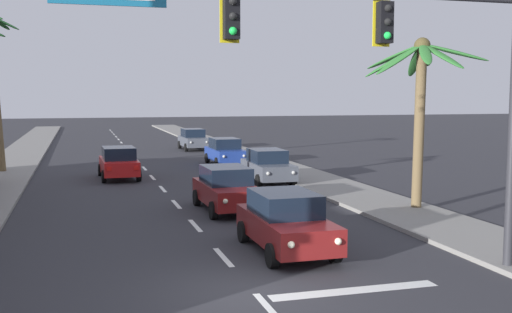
{
  "coord_description": "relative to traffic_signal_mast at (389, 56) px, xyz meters",
  "views": [
    {
      "loc": [
        -3.64,
        -12.83,
        4.38
      ],
      "look_at": [
        2.37,
        8.0,
        2.2
      ],
      "focal_mm": 42.86,
      "sensor_mm": 36.0,
      "label": 1
    }
  ],
  "objects": [
    {
      "name": "lane_markings",
      "position": [
        -2.7,
        19.09,
        -5.26
      ],
      "size": [
        4.28,
        85.96,
        0.01
      ],
      "color": "silver",
      "rests_on": "ground"
    },
    {
      "name": "sedan_third_in_queue",
      "position": [
        -1.51,
        9.73,
        -4.41
      ],
      "size": [
        2.03,
        4.48,
        1.68
      ],
      "color": "maroon",
      "rests_on": "ground"
    },
    {
      "name": "sedan_parked_mid_kerb",
      "position": [
        1.95,
        24.7,
        -4.41
      ],
      "size": [
        1.99,
        4.47,
        1.68
      ],
      "color": "navy",
      "rests_on": "ground"
    },
    {
      "name": "sedan_parked_nearest_kerb",
      "position": [
        1.95,
        35.96,
        -4.41
      ],
      "size": [
        2.02,
        4.48,
        1.68
      ],
      "color": "#4C515B",
      "rests_on": "ground"
    },
    {
      "name": "palm_right_second",
      "position": [
        5.52,
        7.75,
        -0.47
      ],
      "size": [
        4.58,
        4.42,
        6.52
      ],
      "color": "brown",
      "rests_on": "ground"
    },
    {
      "name": "sedan_lead_at_stop_bar",
      "position": [
        -1.33,
        3.32,
        -4.41
      ],
      "size": [
        1.96,
        4.45,
        1.68
      ],
      "color": "maroon",
      "rests_on": "ground"
    },
    {
      "name": "sedan_oncoming_far",
      "position": [
        -4.89,
        20.02,
        -4.41
      ],
      "size": [
        2.05,
        4.49,
        1.68
      ],
      "color": "red",
      "rests_on": "ground"
    },
    {
      "name": "ground_plane",
      "position": [
        -3.15,
        0.21,
        -5.27
      ],
      "size": [
        220.0,
        220.0,
        0.0
      ],
      "primitive_type": "plane",
      "color": "#2D2D33"
    },
    {
      "name": "traffic_signal_mast",
      "position": [
        0.0,
        0.0,
        0.0
      ],
      "size": [
        10.86,
        0.41,
        7.23
      ],
      "color": "#2D2D33",
      "rests_on": "ground"
    },
    {
      "name": "sedan_parked_far_kerb",
      "position": [
        2.19,
        16.41,
        -4.41
      ],
      "size": [
        2.0,
        4.47,
        1.68
      ],
      "color": "#4C515B",
      "rests_on": "ground"
    },
    {
      "name": "sidewalk_right",
      "position": [
        4.65,
        20.21,
        -5.2
      ],
      "size": [
        3.2,
        110.0,
        0.14
      ],
      "primitive_type": "cube",
      "color": "gray",
      "rests_on": "ground"
    }
  ]
}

